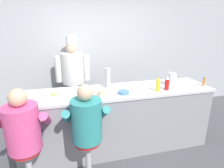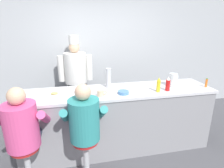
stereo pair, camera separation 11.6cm
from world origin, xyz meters
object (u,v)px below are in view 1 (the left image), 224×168
cereal_bowl (124,92)px  cook_in_whites_near (73,76)px  mustard_bottle_yellow (158,85)px  diner_seated_teal (86,123)px  breakfast_plate (54,95)px  hot_sauce_bottle_orange (204,82)px  diner_seated_pink (24,130)px  water_pitcher_clear (172,79)px  cup_stack_steel (108,78)px  ketchup_bottle_red (167,83)px  coffee_mug_tan (101,93)px

cereal_bowl → cook_in_whites_near: cook_in_whites_near is taller
mustard_bottle_yellow → diner_seated_teal: bearing=-161.0°
breakfast_plate → hot_sauce_bottle_orange: bearing=-2.8°
breakfast_plate → cereal_bowl: same height
diner_seated_teal → mustard_bottle_yellow: bearing=19.0°
breakfast_plate → diner_seated_pink: bearing=-120.3°
mustard_bottle_yellow → diner_seated_teal: (-1.15, -0.40, -0.28)m
water_pitcher_clear → cup_stack_steel: cup_stack_steel is taller
ketchup_bottle_red → water_pitcher_clear: ketchup_bottle_red is taller
ketchup_bottle_red → coffee_mug_tan: 1.05m
cereal_bowl → coffee_mug_tan: size_ratio=1.16×
breakfast_plate → cook_in_whites_near: size_ratio=0.13×
cereal_bowl → hot_sauce_bottle_orange: bearing=1.2°
ketchup_bottle_red → diner_seated_teal: bearing=-162.4°
mustard_bottle_yellow → water_pitcher_clear: 0.40m
mustard_bottle_yellow → diner_seated_pink: 1.92m
mustard_bottle_yellow → hot_sauce_bottle_orange: size_ratio=1.55×
water_pitcher_clear → cook_in_whites_near: (-1.55, 1.18, -0.15)m
water_pitcher_clear → diner_seated_pink: size_ratio=0.16×
ketchup_bottle_red → breakfast_plate: size_ratio=0.97×
diner_seated_pink → cereal_bowl: bearing=17.5°
diner_seated_teal → breakfast_plate: bearing=124.1°
ketchup_bottle_red → diner_seated_teal: size_ratio=0.16×
cup_stack_steel → diner_seated_pink: (-1.16, -0.75, -0.32)m
coffee_mug_tan → cook_in_whites_near: (-0.32, 1.37, -0.08)m
mustard_bottle_yellow → diner_seated_pink: diner_seated_pink is taller
ketchup_bottle_red → diner_seated_pink: 2.09m
hot_sauce_bottle_orange → cup_stack_steel: (-1.57, 0.31, 0.09)m
coffee_mug_tan → diner_seated_teal: 0.53m
mustard_bottle_yellow → ketchup_bottle_red: bearing=6.7°
water_pitcher_clear → coffee_mug_tan: size_ratio=1.55×
breakfast_plate → diner_seated_pink: 0.68m
breakfast_plate → cook_in_whites_near: 1.25m
hot_sauce_bottle_orange → water_pitcher_clear: 0.54m
mustard_bottle_yellow → cup_stack_steel: (-0.70, 0.36, 0.05)m
ketchup_bottle_red → diner_seated_teal: (-1.31, -0.42, -0.27)m
cereal_bowl → ketchup_bottle_red: bearing=-0.1°
coffee_mug_tan → diner_seated_teal: diner_seated_teal is taller
hot_sauce_bottle_orange → cereal_bowl: hot_sauce_bottle_orange is taller
hot_sauce_bottle_orange → cereal_bowl: bearing=-178.8°
hot_sauce_bottle_orange → diner_seated_teal: (-2.02, -0.45, -0.24)m
cook_in_whites_near → water_pitcher_clear: bearing=-37.3°
ketchup_bottle_red → hot_sauce_bottle_orange: ketchup_bottle_red is taller
hot_sauce_bottle_orange → diner_seated_teal: 2.08m
mustard_bottle_yellow → water_pitcher_clear: bearing=29.3°
cup_stack_steel → diner_seated_teal: size_ratio=0.23×
cook_in_whites_near → ketchup_bottle_red: bearing=-44.8°
water_pitcher_clear → coffee_mug_tan: water_pitcher_clear is taller
mustard_bottle_yellow → cook_in_whites_near: 1.83m
water_pitcher_clear → cook_in_whites_near: cook_in_whites_near is taller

